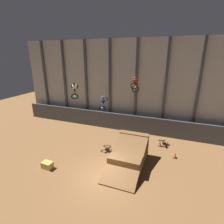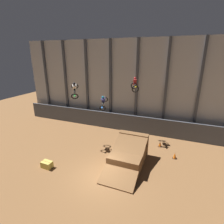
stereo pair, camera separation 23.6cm
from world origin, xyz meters
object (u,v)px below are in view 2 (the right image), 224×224
rider_bike_left_air (75,90)px  rider_bike_center_air (104,102)px  dirt_ramp (129,154)px  traffic_cone_arena_edge (160,144)px  rider_bike_right_air (135,85)px  traffic_cone_near_ramp (175,156)px  hay_bale_trackside (47,165)px

rider_bike_left_air → rider_bike_center_air: size_ratio=0.96×
dirt_ramp → traffic_cone_arena_edge: bearing=59.4°
rider_bike_center_air → traffic_cone_arena_edge: size_ratio=3.25×
rider_bike_right_air → traffic_cone_arena_edge: size_ratio=3.13×
traffic_cone_near_ramp → hay_bale_trackside: 11.36m
rider_bike_center_air → rider_bike_right_air: 3.86m
rider_bike_left_air → rider_bike_right_air: 6.13m
rider_bike_left_air → traffic_cone_near_ramp: (9.83, 0.80, -5.58)m
traffic_cone_near_ramp → rider_bike_center_air: bearing=167.5°
rider_bike_left_air → hay_bale_trackside: bearing=-122.1°
traffic_cone_arena_edge → hay_bale_trackside: traffic_cone_arena_edge is taller
rider_bike_left_air → traffic_cone_arena_edge: 10.31m
rider_bike_center_air → rider_bike_right_air: (3.25, 0.75, 1.96)m
rider_bike_left_air → traffic_cone_arena_edge: bearing=-13.3°
rider_bike_center_air → traffic_cone_near_ramp: (7.91, -1.75, -3.86)m
rider_bike_center_air → hay_bale_trackside: rider_bike_center_air is taller
dirt_ramp → traffic_cone_near_ramp: size_ratio=9.35×
traffic_cone_near_ramp → dirt_ramp: bearing=-151.4°
rider_bike_center_air → dirt_ramp: bearing=-54.2°
rider_bike_right_air → rider_bike_center_air: bearing=172.8°
traffic_cone_arena_edge → hay_bale_trackside: (-8.43, -7.19, -0.00)m
rider_bike_left_air → hay_bale_trackside: rider_bike_left_air is taller
dirt_ramp → rider_bike_right_air: rider_bike_right_air is taller
dirt_ramp → rider_bike_right_air: (-0.88, 4.57, 5.34)m
rider_bike_right_air → traffic_cone_near_ramp: bearing=-48.3°
rider_bike_left_air → dirt_ramp: bearing=-42.2°
hay_bale_trackside → traffic_cone_near_ramp: bearing=28.7°
dirt_ramp → hay_bale_trackside: (-6.18, -3.38, -0.48)m
traffic_cone_near_ramp → rider_bike_left_air: bearing=-175.3°
dirt_ramp → traffic_cone_arena_edge: dirt_ramp is taller
rider_bike_left_air → rider_bike_center_air: 3.62m
dirt_ramp → rider_bike_right_air: 7.08m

